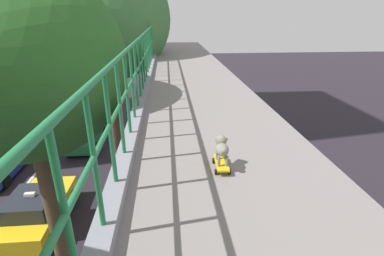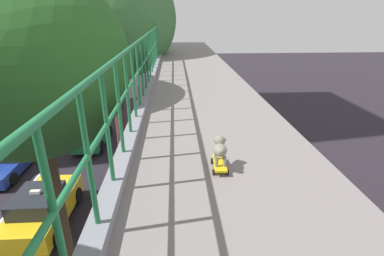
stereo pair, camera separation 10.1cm
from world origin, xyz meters
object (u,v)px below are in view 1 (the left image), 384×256
Objects in this scene: toy_skateboard at (221,163)px; city_bus at (73,80)px; car_yellow_cab_fifth at (37,211)px; car_blue_sixth at (2,161)px; car_green_seventh at (86,136)px; small_dog at (222,147)px.

city_bus is at bearing 111.14° from toy_skateboard.
car_yellow_cab_fifth is 0.86× the size of car_blue_sixth.
small_dog is (5.74, -13.72, 5.58)m from car_green_seventh.
toy_skateboard reaches higher than car_yellow_cab_fifth.
car_yellow_cab_fifth is 0.98× the size of car_green_seventh.
car_yellow_cab_fifth reaches higher than car_blue_sixth.
city_bus is 26.53m from small_dog.
car_blue_sixth is at bearing 130.48° from small_dog.
car_green_seventh is 11.59× the size of small_dog.
car_yellow_cab_fifth reaches higher than car_green_seventh.
city_bus is 33.03× the size of small_dog.
car_yellow_cab_fifth is 9.27× the size of toy_skateboard.
city_bus is (-3.71, 10.69, 1.26)m from car_green_seventh.
small_dog is at bearing 82.34° from toy_skateboard.
car_blue_sixth is 0.40× the size of city_bus.
toy_skateboard is 0.21m from small_dog.
car_blue_sixth is 4.55m from car_green_seventh.
car_green_seventh reaches higher than car_blue_sixth.
car_green_seventh is 15.82m from toy_skateboard.
small_dog is at bearing -48.24° from car_yellow_cab_fifth.
city_bus reaches higher than car_green_seventh.
car_blue_sixth is at bearing 130.45° from toy_skateboard.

